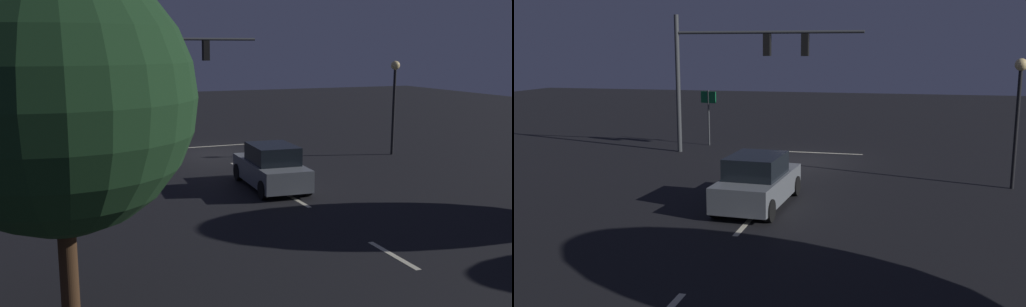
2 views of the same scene
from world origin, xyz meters
The scene contains 10 objects.
ground_plane centered at (0.00, 0.00, 0.00)m, with size 80.00×80.00×0.00m, color black.
traffic_signal_assembly centered at (3.41, -0.70, 4.51)m, with size 8.94×0.47×6.56m.
lane_dash_far centered at (0.00, 4.00, 0.00)m, with size 2.20×0.16×0.01m, color beige.
lane_dash_mid centered at (0.00, 10.00, 0.00)m, with size 2.20×0.16×0.01m, color beige.
lane_dash_near centered at (0.00, 16.00, 0.00)m, with size 2.20×0.16×0.01m, color beige.
stop_bar centered at (0.00, -1.89, 0.00)m, with size 5.00×0.16×0.01m, color beige.
car_approaching centered at (0.15, 8.02, 0.80)m, with size 2.11×4.45×1.70m.
street_lamp_left_kerb centered at (-8.25, 3.67, 3.30)m, with size 0.44×0.44×4.67m.
route_sign centered at (5.53, -2.81, 2.06)m, with size 0.88×0.29×2.86m.
tree_right_near centered at (8.09, 16.84, 4.41)m, with size 5.18×5.18×7.01m.
Camera 1 is at (8.55, 28.25, 5.37)m, focal length 41.00 mm.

